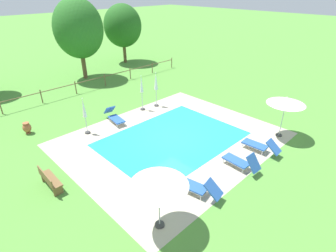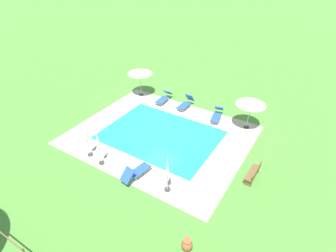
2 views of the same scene
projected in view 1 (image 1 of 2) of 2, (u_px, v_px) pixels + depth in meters
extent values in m
plane|color=#518E38|center=(172.00, 139.00, 15.29)|extent=(160.00, 160.00, 0.00)
cube|color=#B2A893|center=(172.00, 139.00, 15.29)|extent=(11.59, 9.57, 0.01)
cube|color=#23A8C1|center=(172.00, 139.00, 15.29)|extent=(7.68, 5.66, 0.01)
cube|color=#C0B59F|center=(140.00, 122.00, 17.14)|extent=(8.16, 0.24, 0.01)
cube|color=#C0B59F|center=(214.00, 160.00, 13.43)|extent=(8.16, 0.24, 0.01)
cube|color=#C0B59F|center=(214.00, 117.00, 17.74)|extent=(0.24, 5.66, 0.01)
cube|color=#C0B59F|center=(114.00, 168.00, 12.84)|extent=(0.24, 5.66, 0.01)
cube|color=#2856A8|center=(192.00, 186.00, 11.28)|extent=(0.85, 1.39, 0.07)
cube|color=#2856A8|center=(213.00, 189.00, 10.68)|extent=(0.72, 0.79, 0.60)
cube|color=silver|center=(192.00, 187.00, 11.31)|extent=(0.81, 1.36, 0.04)
cylinder|color=silver|center=(178.00, 187.00, 11.45)|extent=(0.04, 0.04, 0.28)
cylinder|color=silver|center=(184.00, 181.00, 11.82)|extent=(0.04, 0.04, 0.28)
cylinder|color=silver|center=(201.00, 197.00, 10.91)|extent=(0.04, 0.04, 0.28)
cylinder|color=silver|center=(206.00, 190.00, 11.28)|extent=(0.04, 0.04, 0.28)
cube|color=#2856A8|center=(255.00, 144.00, 14.19)|extent=(0.67, 1.33, 0.07)
cube|color=#2856A8|center=(274.00, 147.00, 13.48)|extent=(0.64, 0.73, 0.58)
cube|color=silver|center=(255.00, 145.00, 14.21)|extent=(0.64, 1.30, 0.04)
cylinder|color=silver|center=(243.00, 145.00, 14.43)|extent=(0.04, 0.04, 0.28)
cylinder|color=silver|center=(247.00, 142.00, 14.76)|extent=(0.04, 0.04, 0.28)
cylinder|color=silver|center=(262.00, 153.00, 13.77)|extent=(0.04, 0.04, 0.28)
cylinder|color=silver|center=(266.00, 149.00, 14.11)|extent=(0.04, 0.04, 0.28)
cube|color=#2856A8|center=(116.00, 119.00, 16.84)|extent=(0.78, 1.37, 0.07)
cube|color=#2856A8|center=(109.00, 110.00, 17.38)|extent=(0.69, 0.73, 0.63)
cube|color=silver|center=(117.00, 120.00, 16.87)|extent=(0.74, 1.34, 0.04)
cylinder|color=silver|center=(124.00, 124.00, 16.67)|extent=(0.04, 0.04, 0.28)
cylinder|color=silver|center=(117.00, 126.00, 16.40)|extent=(0.04, 0.04, 0.28)
cylinder|color=silver|center=(116.00, 117.00, 17.45)|extent=(0.04, 0.04, 0.28)
cylinder|color=silver|center=(109.00, 119.00, 17.18)|extent=(0.04, 0.04, 0.28)
cube|color=#2856A8|center=(236.00, 161.00, 12.88)|extent=(0.65, 1.32, 0.07)
cube|color=#2856A8|center=(254.00, 163.00, 12.14)|extent=(0.62, 0.58, 0.72)
cube|color=silver|center=(236.00, 162.00, 12.91)|extent=(0.62, 1.29, 0.04)
cylinder|color=silver|center=(223.00, 161.00, 13.17)|extent=(0.04, 0.04, 0.28)
cylinder|color=silver|center=(229.00, 157.00, 13.48)|extent=(0.04, 0.04, 0.28)
cylinder|color=silver|center=(242.00, 171.00, 12.45)|extent=(0.04, 0.04, 0.28)
cylinder|color=silver|center=(248.00, 166.00, 12.76)|extent=(0.04, 0.04, 0.28)
cylinder|color=#383838|center=(160.00, 225.00, 9.80)|extent=(0.36, 0.36, 0.08)
cylinder|color=#B2B5B7|center=(159.00, 203.00, 9.29)|extent=(0.04, 0.04, 2.25)
cone|color=white|center=(159.00, 181.00, 8.84)|extent=(2.05, 2.05, 0.36)
sphere|color=white|center=(159.00, 176.00, 8.75)|extent=(0.06, 0.06, 0.06)
cylinder|color=#383838|center=(279.00, 135.00, 15.61)|extent=(0.36, 0.36, 0.08)
cylinder|color=#B2B5B7|center=(283.00, 117.00, 15.07)|extent=(0.04, 0.04, 2.38)
cone|color=white|center=(286.00, 101.00, 14.59)|extent=(2.07, 2.07, 0.38)
sphere|color=white|center=(287.00, 97.00, 14.49)|extent=(0.06, 0.06, 0.06)
cylinder|color=#383838|center=(88.00, 132.00, 15.88)|extent=(0.32, 0.32, 0.08)
cylinder|color=#B2B5B7|center=(86.00, 125.00, 15.64)|extent=(0.04, 0.04, 1.10)
cone|color=white|center=(84.00, 108.00, 15.12)|extent=(0.23, 0.23, 1.11)
sphere|color=white|center=(82.00, 98.00, 14.85)|extent=(0.05, 0.05, 0.05)
cylinder|color=#383838|center=(156.00, 105.00, 19.43)|extent=(0.32, 0.32, 0.08)
cylinder|color=#B2B5B7|center=(156.00, 98.00, 19.15)|extent=(0.04, 0.04, 1.28)
cone|color=white|center=(156.00, 81.00, 18.57)|extent=(0.26, 0.26, 1.18)
sphere|color=white|center=(156.00, 73.00, 18.28)|extent=(0.05, 0.05, 0.05)
cylinder|color=#383838|center=(143.00, 109.00, 18.85)|extent=(0.32, 0.32, 0.08)
cylinder|color=#B2B5B7|center=(142.00, 101.00, 18.56)|extent=(0.04, 0.04, 1.32)
cone|color=white|center=(141.00, 84.00, 17.98)|extent=(0.21, 0.21, 1.14)
sphere|color=white|center=(141.00, 76.00, 17.70)|extent=(0.05, 0.05, 0.05)
cube|color=brown|center=(51.00, 179.00, 11.47)|extent=(0.47, 1.51, 0.06)
cube|color=brown|center=(45.00, 177.00, 11.24)|extent=(0.08, 1.50, 0.40)
cube|color=brown|center=(46.00, 177.00, 11.99)|extent=(0.40, 0.07, 0.41)
cube|color=brown|center=(58.00, 191.00, 11.17)|extent=(0.40, 0.07, 0.41)
cylinder|color=#A85B38|center=(28.00, 133.00, 15.87)|extent=(0.26, 0.26, 0.08)
ellipsoid|color=#A85B38|center=(27.00, 128.00, 15.71)|extent=(0.48, 0.48, 0.58)
cylinder|color=#A85B38|center=(26.00, 123.00, 15.58)|extent=(0.36, 0.36, 0.06)
cylinder|color=brown|center=(1.00, 107.00, 17.97)|extent=(0.08, 0.08, 1.05)
cylinder|color=brown|center=(41.00, 97.00, 19.65)|extent=(0.08, 0.08, 1.05)
cylinder|color=brown|center=(76.00, 88.00, 21.34)|extent=(0.08, 0.08, 1.05)
cylinder|color=brown|center=(105.00, 80.00, 23.03)|extent=(0.08, 0.08, 1.05)
cylinder|color=brown|center=(130.00, 73.00, 24.72)|extent=(0.08, 0.08, 1.05)
cylinder|color=brown|center=(152.00, 68.00, 26.41)|extent=(0.08, 0.08, 1.05)
cylinder|color=brown|center=(172.00, 63.00, 28.09)|extent=(0.08, 0.08, 1.05)
cube|color=brown|center=(75.00, 84.00, 21.19)|extent=(21.83, 0.05, 0.05)
cylinder|color=brown|center=(125.00, 52.00, 29.76)|extent=(0.34, 0.34, 2.25)
ellipsoid|color=#235B1E|center=(123.00, 26.00, 28.45)|extent=(4.01, 4.01, 4.43)
cylinder|color=brown|center=(84.00, 65.00, 24.61)|extent=(0.38, 0.38, 2.53)
ellipsoid|color=#286623|center=(78.00, 29.00, 23.12)|extent=(4.25, 4.25, 5.09)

